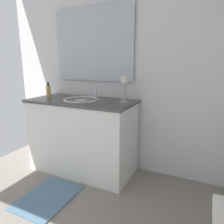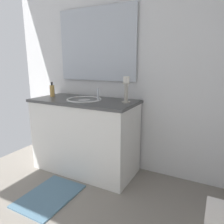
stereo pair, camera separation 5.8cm
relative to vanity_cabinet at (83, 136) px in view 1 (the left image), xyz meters
The scene contains 7 objects.
wall_left 0.88m from the vanity_cabinet, 150.09° to the left, with size 0.04×2.80×2.45m, color white.
vanity_cabinet is the anchor object (origin of this frame).
sink_basin 0.39m from the vanity_cabinet, 90.00° to the left, with size 0.40×0.40×0.24m.
mirror 1.08m from the vanity_cabinet, behind, with size 0.02×1.03×0.84m, color silver.
candle_holder_tall 0.76m from the vanity_cabinet, 97.42° to the left, with size 0.09×0.09×0.27m.
soap_bottle 0.69m from the vanity_cabinet, 90.58° to the right, with size 0.06×0.06×0.18m.
bath_mat 0.75m from the vanity_cabinet, ahead, with size 0.60×0.44×0.02m, color slate.
Camera 1 is at (0.94, 1.12, 1.27)m, focal length 33.37 mm.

